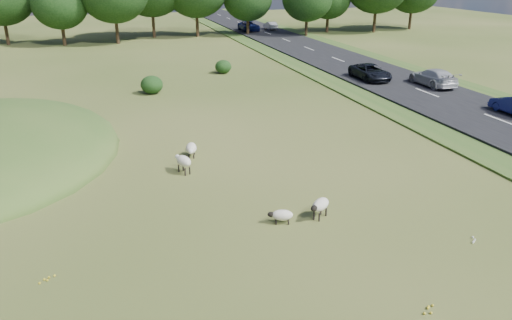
{
  "coord_description": "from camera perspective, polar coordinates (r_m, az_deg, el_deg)",
  "views": [
    {
      "loc": [
        -4.56,
        -17.15,
        9.59
      ],
      "look_at": [
        2.0,
        4.0,
        1.0
      ],
      "focal_mm": 35.0,
      "sensor_mm": 36.0,
      "label": 1
    }
  ],
  "objects": [
    {
      "name": "road",
      "position": [
        54.0,
        10.3,
        10.78
      ],
      "size": [
        8.0,
        150.0,
        0.25
      ],
      "primitive_type": "cube",
      "color": "black",
      "rests_on": "ground"
    },
    {
      "name": "car_1",
      "position": [
        82.26,
        1.68,
        15.11
      ],
      "size": [
        1.3,
        3.72,
        1.22
      ],
      "primitive_type": "imported",
      "rotation": [
        0.0,
        0.0,
        3.14
      ],
      "color": "#9C9DA3",
      "rests_on": "road"
    },
    {
      "name": "sheep_0",
      "position": [
        27.03,
        -7.42,
        1.31
      ],
      "size": [
        0.8,
        1.36,
        0.76
      ],
      "rotation": [
        0.0,
        0.0,
        4.49
      ],
      "color": "beige",
      "rests_on": "ground"
    },
    {
      "name": "sheep_3",
      "position": [
        20.42,
        7.34,
        -5.11
      ],
      "size": [
        1.17,
        1.0,
        0.86
      ],
      "rotation": [
        0.0,
        0.0,
        3.78
      ],
      "color": "beige",
      "rests_on": "ground"
    },
    {
      "name": "car_2",
      "position": [
        80.47,
        -0.81,
        15.07
      ],
      "size": [
        2.43,
        5.27,
        1.46
      ],
      "primitive_type": "imported",
      "color": "navy",
      "rests_on": "road"
    },
    {
      "name": "ground",
      "position": [
        38.64,
        -9.98,
        6.51
      ],
      "size": [
        160.0,
        160.0,
        0.0
      ],
      "primitive_type": "plane",
      "color": "#354E18",
      "rests_on": "ground"
    },
    {
      "name": "sheep_1",
      "position": [
        19.98,
        2.94,
        -6.3
      ],
      "size": [
        1.07,
        0.68,
        0.59
      ],
      "rotation": [
        0.0,
        0.0,
        2.84
      ],
      "color": "beige",
      "rests_on": "ground"
    },
    {
      "name": "car_4",
      "position": [
        44.87,
        19.56,
        8.92
      ],
      "size": [
        2.01,
        4.94,
        1.43
      ],
      "primitive_type": "imported",
      "rotation": [
        0.0,
        0.0,
        3.14
      ],
      "color": "silver",
      "rests_on": "road"
    },
    {
      "name": "car_3",
      "position": [
        45.86,
        12.93,
        9.78
      ],
      "size": [
        2.21,
        4.79,
        1.33
      ],
      "primitive_type": "imported",
      "color": "black",
      "rests_on": "road"
    },
    {
      "name": "shrubs",
      "position": [
        45.15,
        -15.37,
        9.08
      ],
      "size": [
        23.99,
        8.72,
        1.46
      ],
      "color": "black",
      "rests_on": "ground"
    },
    {
      "name": "sheep_2",
      "position": [
        24.89,
        -8.31,
        -0.11
      ],
      "size": [
        0.91,
        1.31,
        0.91
      ],
      "rotation": [
        0.0,
        0.0,
        1.96
      ],
      "color": "beige",
      "rests_on": "ground"
    }
  ]
}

